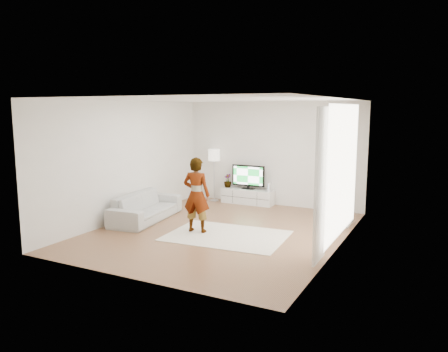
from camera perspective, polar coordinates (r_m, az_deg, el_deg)
The scene contains 17 objects.
floor at distance 9.49m, azimuth -0.39°, elevation -7.20°, with size 6.00×6.00×0.00m, color #916441.
ceiling at distance 9.12m, azimuth -0.40°, elevation 9.96°, with size 6.00×6.00×0.00m, color white.
wall_left at distance 10.58m, azimuth -12.48°, elevation 2.00°, with size 0.02×6.00×2.80m, color white.
wall_right at distance 8.35m, azimuth 14.99°, elevation 0.13°, with size 0.02×6.00×2.80m, color white.
wall_back at distance 11.92m, azimuth 6.31°, elevation 2.89°, with size 5.00×0.02×2.80m, color white.
wall_front at distance 6.72m, azimuth -12.34°, elevation -1.83°, with size 5.00×0.02×2.80m, color white.
window at distance 8.64m, azimuth 15.30°, elevation 0.73°, with size 0.01×2.60×2.50m, color white.
curtain_near at distance 7.42m, azimuth 12.56°, elevation -1.23°, with size 0.04×0.70×2.60m, color white.
curtain_far at distance 9.93m, azimuth 16.39°, elevation 1.12°, with size 0.04×0.70×2.60m, color white.
media_console at distance 12.12m, azimuth 3.11°, elevation -2.68°, with size 1.46×0.42×0.41m.
television at distance 12.04m, azimuth 3.19°, elevation -0.02°, with size 0.95×0.19×0.66m.
game_console at distance 11.82m, azimuth 5.96°, elevation -1.44°, with size 0.07×0.17×0.23m.
potted_plant at distance 12.31m, azimuth 0.48°, elevation -0.61°, with size 0.21×0.21×0.38m, color #3F7238.
rug at distance 9.14m, azimuth 0.34°, elevation -7.80°, with size 2.41×1.73×0.01m, color white.
player at distance 9.25m, azimuth -3.62°, elevation -2.46°, with size 0.58×0.38×1.60m, color #334772.
sofa at distance 10.51m, azimuth -10.13°, elevation -3.97°, with size 2.17×0.85×0.63m, color #BBBBB6.
floor_lamp at distance 12.35m, azimuth -1.31°, elevation 2.46°, with size 0.33×0.33×1.48m.
Camera 1 is at (4.23, -8.08, 2.62)m, focal length 35.00 mm.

